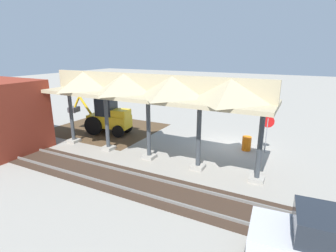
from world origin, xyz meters
name	(u,v)px	position (x,y,z in m)	size (l,w,h in m)	color
ground_plane	(229,146)	(0.00, 0.00, 0.00)	(120.00, 120.00, 0.00)	gray
dirt_work_zone	(107,128)	(9.91, 0.59, 0.00)	(8.16, 7.00, 0.01)	#4C3823
platform_canopy	(148,88)	(3.63, 4.21, 4.15)	(13.42, 3.20, 4.90)	#9E998E
rail_tracks	(185,197)	(0.00, 7.17, 0.03)	(60.00, 2.58, 0.15)	slate
stop_sign	(267,126)	(-2.27, 0.09, 1.71)	(0.76, 0.07, 2.38)	gray
backhoe	(108,117)	(8.97, 1.48, 1.27)	(5.14, 2.14, 2.82)	yellow
dirt_mound	(104,124)	(10.99, -0.29, 0.00)	(3.97, 3.97, 1.53)	#4C3823
distant_parked_car	(333,249)	(-5.21, 9.20, 0.98)	(4.33, 2.09, 1.98)	#B7B7BC
traffic_barrel	(247,143)	(-1.17, 0.25, 0.45)	(0.56, 0.56, 0.90)	orange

